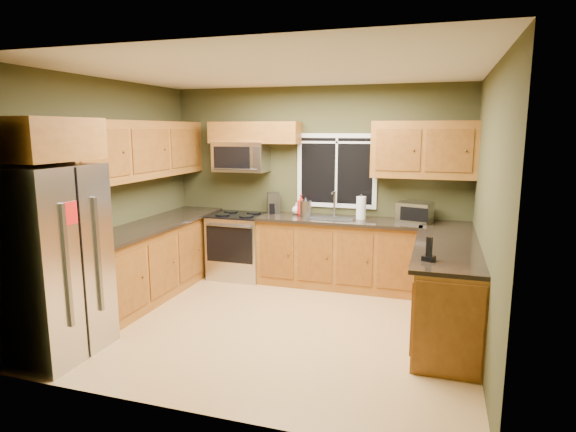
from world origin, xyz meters
The scene contains 28 objects.
floor centered at (0.00, 0.00, 0.00)m, with size 4.20×4.20×0.00m, color tan.
ceiling centered at (0.00, 0.00, 2.70)m, with size 4.20×4.20×0.00m, color white.
back_wall centered at (0.00, 1.80, 1.35)m, with size 4.20×4.20×0.00m, color #3A3B1F.
front_wall centered at (0.00, -1.80, 1.35)m, with size 4.20×4.20×0.00m, color #3A3B1F.
left_wall centered at (-2.10, 0.00, 1.35)m, with size 3.60×3.60×0.00m, color #3A3B1F.
right_wall centered at (2.10, 0.00, 1.35)m, with size 3.60×3.60×0.00m, color #3A3B1F.
window centered at (0.30, 1.78, 1.55)m, with size 1.12×0.03×1.02m.
base_cabinets_left centered at (-1.80, 0.48, 0.45)m, with size 0.60×2.65×0.90m, color brown.
countertop_left centered at (-1.78, 0.48, 0.92)m, with size 0.65×2.65×0.04m, color black.
base_cabinets_back centered at (0.42, 1.50, 0.45)m, with size 2.17×0.60×0.90m, color brown.
countertop_back centered at (0.42, 1.48, 0.92)m, with size 2.17×0.65×0.04m, color black.
base_cabinets_peninsula centered at (1.80, 0.54, 0.45)m, with size 0.60×2.52×0.90m.
countertop_peninsula centered at (1.78, 0.55, 0.92)m, with size 0.65×2.50×0.04m, color black.
upper_cabinets_left centered at (-1.94, 0.48, 1.86)m, with size 0.33×2.65×0.72m, color brown.
upper_cabinets_back_left centered at (-0.85, 1.64, 2.07)m, with size 1.30×0.33×0.30m, color brown.
upper_cabinets_back_right centered at (1.45, 1.64, 1.86)m, with size 1.30×0.33×0.72m, color brown.
upper_cabinet_over_fridge centered at (-1.74, -1.30, 2.03)m, with size 0.72×0.90×0.38m, color brown.
refrigerator centered at (-1.74, -1.30, 0.90)m, with size 0.74×0.90×1.80m.
range centered at (-1.05, 1.47, 0.47)m, with size 0.76×0.69×0.94m.
microwave centered at (-1.05, 1.61, 1.73)m, with size 0.76×0.41×0.42m.
sink centered at (0.30, 1.49, 0.95)m, with size 0.60×0.42×0.36m.
toaster_oven centered at (1.38, 1.52, 1.07)m, with size 0.48×0.41×0.26m.
coffee_maker centered at (-0.57, 1.62, 1.07)m, with size 0.24×0.28×0.29m.
kettle centered at (-0.05, 1.47, 1.07)m, with size 0.16×0.16×0.28m.
paper_towel_roll centered at (0.69, 1.54, 1.09)m, with size 0.17×0.17×0.33m.
soap_bottle_a centered at (-0.15, 1.58, 1.08)m, with size 0.11×0.11×0.29m, color red.
soap_bottle_c centered at (-0.23, 1.64, 1.02)m, with size 0.13×0.13×0.16m, color white.
cordless_phone centered at (1.61, -0.33, 1.01)m, with size 0.13×0.13×0.22m.
Camera 1 is at (1.66, -4.75, 2.12)m, focal length 30.00 mm.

